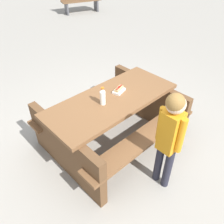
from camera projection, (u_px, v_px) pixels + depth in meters
ground_plane at (112, 140)px, 3.42m from camera, size 30.00×30.00×0.00m
picnic_table at (112, 117)px, 3.15m from camera, size 1.82×1.43×0.75m
soda_bottle at (103, 97)px, 2.80m from camera, size 0.07×0.07×0.24m
hotdog_tray at (119, 90)px, 3.07m from camera, size 0.20×0.15×0.08m
child_in_coat at (170, 132)px, 2.35m from camera, size 0.20×0.32×1.29m
park_bench_mid at (81, 0)px, 8.74m from camera, size 1.55×0.87×0.85m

